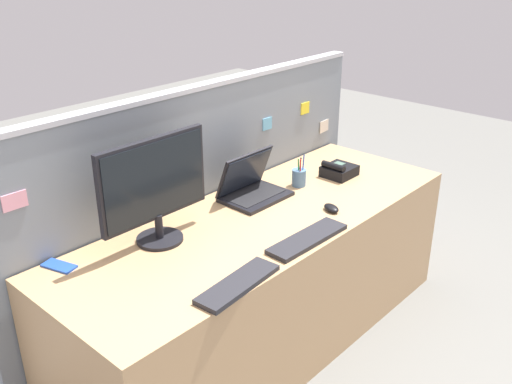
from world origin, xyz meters
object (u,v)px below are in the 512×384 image
(pen_cup, at_px, (299,177))
(desktop_monitor, at_px, (155,185))
(keyboard_spare, at_px, (307,239))
(keyboard_main, at_px, (238,284))
(computer_mouse_right_hand, at_px, (331,208))
(cell_phone_blue_case, at_px, (59,266))
(laptop, at_px, (251,186))
(desk_phone, at_px, (339,170))

(pen_cup, bearing_deg, desktop_monitor, 174.83)
(desktop_monitor, xyz_separation_m, keyboard_spare, (0.45, -0.51, -0.26))
(desktop_monitor, bearing_deg, keyboard_main, -93.40)
(keyboard_main, bearing_deg, desktop_monitor, 81.71)
(computer_mouse_right_hand, bearing_deg, cell_phone_blue_case, 177.50)
(pen_cup, bearing_deg, laptop, 162.04)
(laptop, xyz_separation_m, desk_phone, (0.55, -0.18, -0.03))
(desktop_monitor, height_order, keyboard_spare, desktop_monitor)
(desk_phone, xyz_separation_m, computer_mouse_right_hand, (-0.41, -0.24, -0.02))
(laptop, xyz_separation_m, computer_mouse_right_hand, (0.15, -0.42, -0.05))
(desktop_monitor, xyz_separation_m, desk_phone, (1.19, -0.17, -0.24))
(desktop_monitor, distance_m, keyboard_main, 0.60)
(desk_phone, xyz_separation_m, pen_cup, (-0.26, 0.08, 0.01))
(desk_phone, relative_size, pen_cup, 1.01)
(cell_phone_blue_case, bearing_deg, desk_phone, -26.61)
(keyboard_main, height_order, pen_cup, pen_cup)
(laptop, distance_m, computer_mouse_right_hand, 0.45)
(laptop, distance_m, keyboard_main, 0.86)
(pen_cup, xyz_separation_m, cell_phone_blue_case, (-1.36, 0.21, -0.05))
(keyboard_spare, bearing_deg, laptop, 71.68)
(laptop, relative_size, cell_phone_blue_case, 2.36)
(keyboard_main, height_order, computer_mouse_right_hand, computer_mouse_right_hand)
(desktop_monitor, relative_size, keyboard_spare, 1.27)
(keyboard_spare, bearing_deg, pen_cup, 43.19)
(desk_phone, bearing_deg, cell_phone_blue_case, 169.78)
(desk_phone, relative_size, keyboard_main, 0.45)
(laptop, bearing_deg, cell_phone_blue_case, 173.92)
(desktop_monitor, relative_size, pen_cup, 3.16)
(desk_phone, relative_size, computer_mouse_right_hand, 1.81)
(keyboard_main, distance_m, computer_mouse_right_hand, 0.82)
(desktop_monitor, relative_size, keyboard_main, 1.40)
(keyboard_spare, xyz_separation_m, computer_mouse_right_hand, (0.33, 0.10, 0.01))
(keyboard_spare, bearing_deg, computer_mouse_right_hand, 18.58)
(computer_mouse_right_hand, relative_size, pen_cup, 0.56)
(keyboard_spare, relative_size, cell_phone_blue_case, 3.02)
(desktop_monitor, bearing_deg, desk_phone, -8.06)
(desk_phone, height_order, cell_phone_blue_case, desk_phone)
(desktop_monitor, height_order, laptop, desktop_monitor)
(laptop, distance_m, desk_phone, 0.58)
(keyboard_main, xyz_separation_m, pen_cup, (0.96, 0.45, 0.04))
(laptop, bearing_deg, keyboard_spare, -109.59)
(keyboard_main, height_order, cell_phone_blue_case, keyboard_main)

